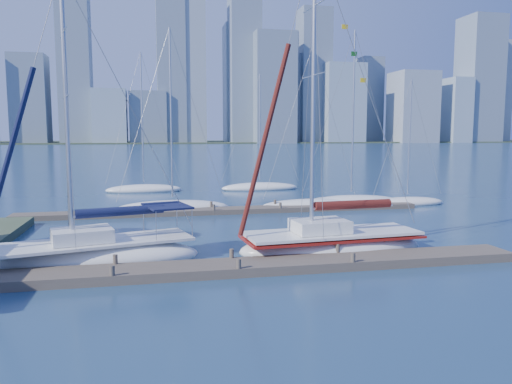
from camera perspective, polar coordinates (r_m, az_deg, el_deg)
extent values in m
plane|color=#172B4B|center=(21.66, -2.41, -9.12)|extent=(700.00, 700.00, 0.00)
cube|color=#4F463A|center=(21.61, -2.41, -8.61)|extent=(26.00, 2.00, 0.40)
cube|color=#4F463A|center=(37.40, -3.46, -2.13)|extent=(30.00, 1.80, 0.36)
cube|color=#38472D|center=(340.63, -11.43, 5.56)|extent=(800.00, 100.00, 1.50)
ellipsoid|color=silver|center=(24.03, -17.64, -7.19)|extent=(9.57, 5.13, 1.60)
cube|color=silver|center=(23.86, -17.70, -5.45)|extent=(8.86, 4.73, 0.13)
cube|color=silver|center=(23.71, -19.26, -4.67)|extent=(2.96, 2.51, 0.59)
cylinder|color=silver|center=(23.25, -20.85, 8.70)|extent=(0.19, 0.19, 11.65)
cylinder|color=silver|center=(23.82, -15.20, -2.39)|extent=(4.21, 1.16, 0.11)
cylinder|color=#11163A|center=(23.80, -15.21, -2.14)|extent=(3.96, 1.39, 0.43)
cube|color=#11163A|center=(24.29, -10.15, -1.58)|extent=(2.48, 2.93, 0.09)
ellipsoid|color=silver|center=(25.11, 8.64, -6.34)|extent=(9.52, 3.74, 1.64)
cube|color=silver|center=(24.95, 8.67, -4.64)|extent=(8.82, 3.45, 0.13)
cube|color=silver|center=(24.61, 7.30, -3.86)|extent=(2.76, 2.17, 0.60)
cylinder|color=silver|center=(24.12, 6.56, 11.48)|extent=(0.20, 0.20, 13.69)
cylinder|color=silver|center=(25.22, 11.02, -1.67)|extent=(4.41, 0.44, 0.11)
cylinder|color=#4E1410|center=(25.21, 11.03, -1.42)|extent=(4.08, 0.74, 0.44)
cube|color=maroon|center=(24.99, 8.66, -5.05)|extent=(9.02, 3.58, 0.11)
ellipsoid|color=silver|center=(38.76, -9.48, -1.83)|extent=(8.95, 5.17, 1.23)
cylinder|color=silver|center=(38.38, -9.69, 8.83)|extent=(0.13, 0.13, 12.56)
ellipsoid|color=silver|center=(40.19, 6.28, -1.52)|extent=(8.35, 3.25, 1.06)
cylinder|color=silver|center=(39.79, 6.41, 7.99)|extent=(0.12, 0.12, 11.73)
ellipsoid|color=silver|center=(42.00, 10.83, -1.20)|extent=(8.65, 2.67, 1.25)
cylinder|color=silver|center=(41.65, 11.05, 8.92)|extent=(0.14, 0.14, 12.96)
ellipsoid|color=silver|center=(43.41, 16.91, -1.18)|extent=(6.56, 2.40, 0.98)
cylinder|color=silver|center=(43.04, 17.15, 5.97)|extent=(0.11, 0.11, 9.38)
ellipsoid|color=silver|center=(52.09, -12.67, 0.24)|extent=(7.95, 4.18, 1.14)
cylinder|color=silver|center=(51.80, -12.88, 8.27)|extent=(0.12, 0.12, 12.91)
ellipsoid|color=silver|center=(52.64, 0.45, 0.48)|extent=(8.46, 4.33, 1.16)
cylinder|color=silver|center=(52.34, 0.46, 7.38)|extent=(0.13, 0.13, 10.95)
cube|color=slate|center=(315.71, -24.41, 9.59)|extent=(19.57, 17.63, 50.32)
cube|color=#8694A1|center=(333.30, -19.80, 9.01)|extent=(15.08, 17.61, 43.42)
cube|color=#7F94A4|center=(306.47, -16.33, 8.26)|extent=(19.11, 19.81, 31.52)
cube|color=slate|center=(307.39, -12.22, 8.30)|extent=(21.42, 16.86, 30.76)
cube|color=#8694A1|center=(313.80, -7.55, 14.25)|extent=(17.92, 14.99, 95.04)
cube|color=#7F94A4|center=(331.42, -2.34, 12.16)|extent=(14.61, 17.46, 75.16)
cube|color=slate|center=(309.39, 2.06, 11.73)|extent=(24.59, 18.95, 66.29)
cube|color=#8694A1|center=(329.98, 4.86, 10.51)|extent=(13.72, 17.11, 56.10)
cube|color=#7F94A4|center=(323.51, 9.84, 9.90)|extent=(24.94, 18.80, 49.25)
cube|color=slate|center=(363.51, 12.73, 10.18)|extent=(15.15, 17.52, 58.20)
cube|color=#8694A1|center=(343.58, 17.47, 9.18)|extent=(25.80, 23.94, 45.42)
cube|color=#7F94A4|center=(359.41, 21.73, 8.62)|extent=(14.11, 21.38, 42.06)
cube|color=slate|center=(374.44, 24.13, 11.57)|extent=(23.49, 23.60, 83.13)
cube|color=#8694A1|center=(405.66, 25.63, 10.27)|extent=(16.13, 17.08, 71.68)
cube|color=slate|center=(316.73, -20.04, 14.69)|extent=(17.73, 18.00, 104.40)
cube|color=slate|center=(314.27, -9.71, 15.05)|extent=(16.84, 18.00, 104.30)
cube|color=slate|center=(318.42, -1.33, 13.73)|extent=(18.66, 18.00, 90.04)
cube|color=slate|center=(329.32, 6.59, 12.94)|extent=(19.21, 18.00, 84.06)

